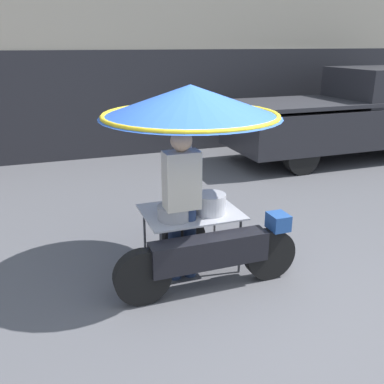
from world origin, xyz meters
TOP-DOWN VIEW (x-y plane):
  - ground_plane at (0.00, 0.00)m, footprint 36.00×36.00m
  - shopfront_building at (0.00, 7.52)m, footprint 28.00×2.06m
  - vendor_motorcycle_cart at (-0.39, 0.94)m, footprint 2.05×1.96m
  - vendor_person at (-0.57, 0.77)m, footprint 0.38×0.23m
  - pickup_truck at (4.72, 4.57)m, footprint 5.30×1.89m

SIDE VIEW (x-z plane):
  - ground_plane at x=0.00m, z-range 0.00..0.00m
  - vendor_person at x=-0.57m, z-range 0.11..1.81m
  - pickup_truck at x=4.72m, z-range -0.04..1.96m
  - vendor_motorcycle_cart at x=-0.39m, z-range 0.61..2.73m
  - shopfront_building at x=0.00m, z-range -0.01..3.65m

